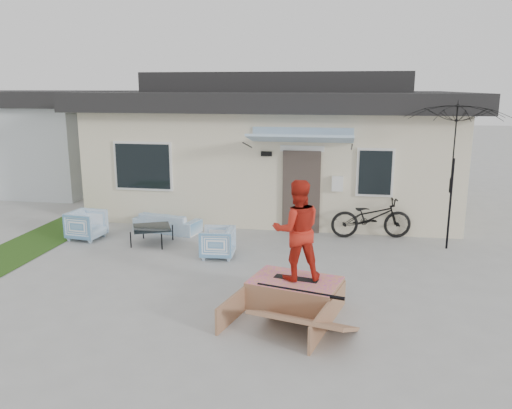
% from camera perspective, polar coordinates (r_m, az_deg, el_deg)
% --- Properties ---
extents(ground, '(90.00, 90.00, 0.00)m').
position_cam_1_polar(ground, '(9.24, -3.82, -10.30)').
color(ground, '#9C9C99').
rests_on(ground, ground).
extents(grass_strip, '(1.40, 8.00, 0.01)m').
position_cam_1_polar(grass_strip, '(13.07, -24.41, -4.42)').
color(grass_strip, '#214414').
rests_on(grass_strip, ground).
extents(house, '(10.80, 8.49, 4.10)m').
position_cam_1_polar(house, '(16.45, 2.70, 7.00)').
color(house, beige).
rests_on(house, ground).
extents(neighbor_house, '(8.60, 7.60, 3.50)m').
position_cam_1_polar(neighbor_house, '(22.22, -24.74, 6.98)').
color(neighbor_house, silver).
rests_on(neighbor_house, ground).
extents(loveseat, '(1.77, 0.86, 0.67)m').
position_cam_1_polar(loveseat, '(13.36, -9.84, -1.59)').
color(loveseat, '#4F8BBF').
rests_on(loveseat, ground).
extents(armchair_left, '(0.80, 0.84, 0.78)m').
position_cam_1_polar(armchair_left, '(13.17, -18.36, -2.02)').
color(armchair_left, '#4F8BBF').
rests_on(armchair_left, ground).
extents(armchair_right, '(0.71, 0.76, 0.73)m').
position_cam_1_polar(armchair_right, '(11.22, -4.32, -4.08)').
color(armchair_right, '#4F8BBF').
rests_on(armchair_right, ground).
extents(coffee_table, '(1.12, 1.12, 0.42)m').
position_cam_1_polar(coffee_table, '(12.41, -11.49, -3.38)').
color(coffee_table, black).
rests_on(coffee_table, ground).
extents(bicycle, '(2.07, 1.02, 1.26)m').
position_cam_1_polar(bicycle, '(12.88, 12.72, -0.89)').
color(bicycle, black).
rests_on(bicycle, ground).
extents(patio_umbrella, '(2.49, 2.33, 2.20)m').
position_cam_1_polar(patio_umbrella, '(12.28, 21.07, 3.21)').
color(patio_umbrella, black).
rests_on(patio_umbrella, ground).
extents(skate_ramp, '(1.88, 2.23, 0.48)m').
position_cam_1_polar(skate_ramp, '(8.78, 4.36, -9.88)').
color(skate_ramp, '#8E6144').
rests_on(skate_ramp, ground).
extents(skateboard, '(0.77, 0.33, 0.05)m').
position_cam_1_polar(skateboard, '(8.73, 4.50, -8.15)').
color(skateboard, black).
rests_on(skateboard, skate_ramp).
extents(skater, '(0.97, 0.84, 1.68)m').
position_cam_1_polar(skater, '(8.45, 4.60, -2.67)').
color(skater, red).
rests_on(skater, skateboard).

